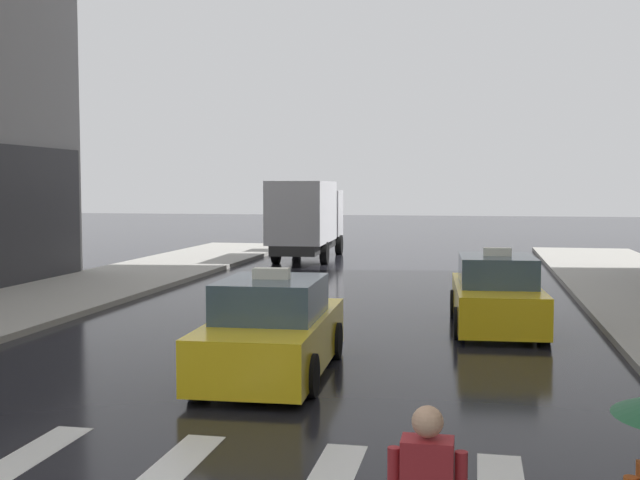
# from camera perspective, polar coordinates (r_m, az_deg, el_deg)

# --- Properties ---
(crosswalk_markings) EXTENTS (11.30, 2.80, 0.01)m
(crosswalk_markings) POSITION_cam_1_polar(r_m,az_deg,el_deg) (9.10, -11.24, -16.39)
(crosswalk_markings) COLOR silver
(crosswalk_markings) RESTS_ON ground
(taxi_lead) EXTENTS (2.06, 4.60, 1.80)m
(taxi_lead) POSITION_cam_1_polar(r_m,az_deg,el_deg) (13.26, -3.45, -6.64)
(taxi_lead) COLOR yellow
(taxi_lead) RESTS_ON ground
(taxi_second) EXTENTS (2.13, 4.63, 1.80)m
(taxi_second) POSITION_cam_1_polar(r_m,az_deg,el_deg) (17.90, 12.65, -3.97)
(taxi_second) COLOR yellow
(taxi_second) RESTS_ON ground
(box_truck) EXTENTS (2.53, 7.62, 3.35)m
(box_truck) POSITION_cam_1_polar(r_m,az_deg,el_deg) (33.37, -0.98, 1.69)
(box_truck) COLOR #2D2D2D
(box_truck) RESTS_ON ground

